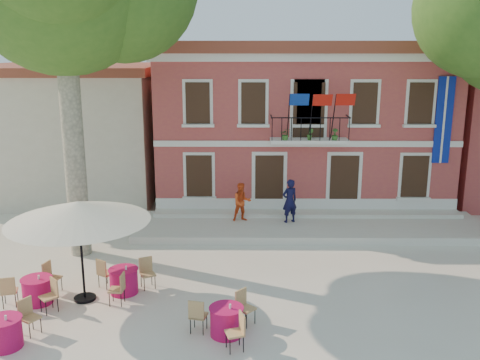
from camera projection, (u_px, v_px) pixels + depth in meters
name	position (u px, v px, depth m)	size (l,w,h in m)	color
ground	(264.00, 275.00, 17.47)	(90.00, 90.00, 0.00)	beige
main_building	(299.00, 120.00, 26.23)	(13.50, 9.59, 7.50)	#B24C40
neighbor_west	(73.00, 128.00, 27.45)	(9.40, 9.40, 6.40)	beige
terrace	(310.00, 227.00, 21.68)	(14.00, 3.40, 0.30)	silver
patio_umbrella	(78.00, 212.00, 15.13)	(4.06, 4.06, 3.02)	black
pedestrian_navy	(290.00, 201.00, 21.63)	(0.66, 0.43, 1.80)	black
pedestrian_orange	(242.00, 202.00, 21.82)	(0.77, 0.60, 1.59)	#F04E1C
cafe_table_0	(37.00, 289.00, 15.47)	(1.80, 1.81, 0.95)	#BF125A
cafe_table_1	(226.00, 320.00, 13.74)	(1.78, 1.83, 0.95)	#BF125A
cafe_table_2	(4.00, 332.00, 13.17)	(1.38, 1.85, 0.95)	#BF125A
cafe_table_3	(124.00, 280.00, 16.11)	(1.87, 1.67, 0.95)	#BF125A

